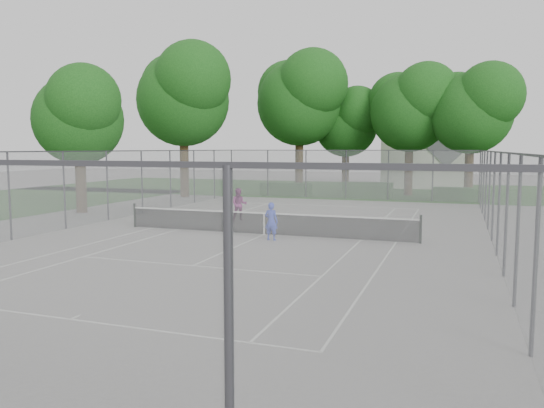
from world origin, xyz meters
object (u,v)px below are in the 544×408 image
(girl_player, at_px, (271,221))
(woman_player, at_px, (239,204))
(tennis_net, at_px, (264,223))
(house, at_px, (427,146))

(girl_player, xyz_separation_m, woman_player, (-3.46, 4.91, 0.06))
(tennis_net, height_order, girl_player, girl_player)
(house, distance_m, girl_player, 32.52)
(tennis_net, distance_m, house, 31.46)
(house, bearing_deg, tennis_net, -98.72)
(tennis_net, bearing_deg, girl_player, -58.12)
(tennis_net, distance_m, woman_player, 4.60)
(tennis_net, relative_size, woman_player, 7.86)
(tennis_net, xyz_separation_m, woman_player, (-2.72, 3.71, 0.31))
(tennis_net, xyz_separation_m, house, (4.75, 30.93, 3.33))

